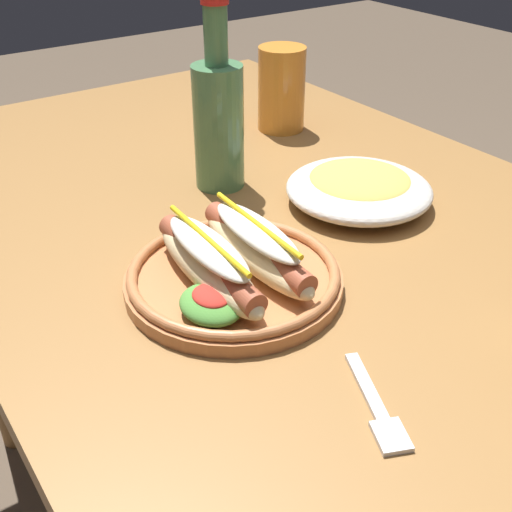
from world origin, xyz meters
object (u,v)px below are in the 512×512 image
object	(u,v)px
extra_cup	(282,89)
fork	(377,409)
side_bowl	(359,187)
glass_bottle	(218,119)
hot_dog_plate	(233,268)

from	to	relation	value
extra_cup	fork	bearing A→B (deg)	-29.73
extra_cup	side_bowl	xyz separation A→B (m)	(0.29, -0.08, -0.05)
fork	extra_cup	xyz separation A→B (m)	(-0.59, 0.34, 0.07)
fork	glass_bottle	xyz separation A→B (m)	(-0.46, 0.13, 0.10)
fork	side_bowl	world-z (taller)	side_bowl
hot_dog_plate	extra_cup	world-z (taller)	extra_cup
glass_bottle	side_bowl	bearing A→B (deg)	37.39
extra_cup	side_bowl	distance (m)	0.30
glass_bottle	extra_cup	bearing A→B (deg)	122.13
fork	extra_cup	bearing A→B (deg)	173.79
fork	side_bowl	distance (m)	0.39
hot_dog_plate	side_bowl	size ratio (longest dim) A/B	1.22
fork	glass_bottle	size ratio (longest dim) A/B	0.45
glass_bottle	side_bowl	world-z (taller)	glass_bottle
glass_bottle	hot_dog_plate	bearing A→B (deg)	-29.26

